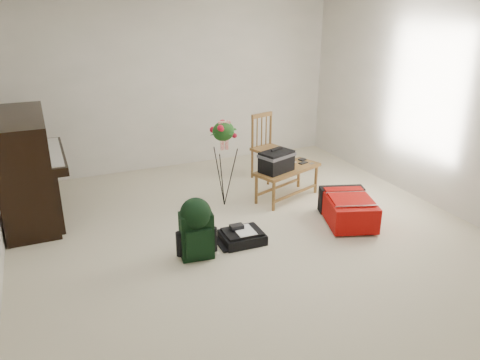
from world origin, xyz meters
name	(u,v)px	position (x,y,z in m)	size (l,w,h in m)	color
floor	(254,240)	(0.00, 0.00, 0.00)	(5.00, 5.50, 0.01)	beige
wall_back	(177,85)	(0.00, 2.75, 1.25)	(5.00, 0.04, 2.50)	beige
wall_right	(444,107)	(2.50, 0.00, 1.25)	(0.04, 5.50, 2.50)	beige
piano	(27,170)	(-2.19, 1.60, 0.60)	(0.71, 1.50, 1.25)	black
bench	(278,163)	(0.75, 0.89, 0.51)	(1.01, 0.67, 0.72)	olive
dining_chair	(268,148)	(1.00, 1.66, 0.46)	(0.50, 0.50, 0.94)	olive
red_suitcase	(345,207)	(1.18, 0.01, 0.17)	(0.73, 0.90, 0.33)	#BE0B08
black_duffel	(242,236)	(-0.14, 0.01, 0.07)	(0.46, 0.37, 0.19)	black
green_backpack	(196,226)	(-0.69, -0.10, 0.36)	(0.35, 0.32, 0.65)	black
flower_stand	(224,164)	(0.05, 1.00, 0.55)	(0.40, 0.40, 1.13)	black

